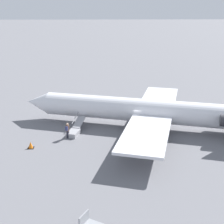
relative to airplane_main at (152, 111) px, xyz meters
name	(u,v)px	position (x,y,z in m)	size (l,w,h in m)	color
ground_plane	(143,127)	(0.93, -0.27, -2.13)	(600.00, 600.00, 0.00)	slate
airplane_main	(152,111)	(0.00, 0.00, 0.00)	(29.85, 23.00, 7.12)	silver
boarding_stairs	(74,131)	(8.86, 1.51, -1.75)	(2.07, 4.14, 1.75)	#99999E
passenger	(67,130)	(9.49, 2.64, -1.13)	(0.41, 0.56, 1.74)	#23232D
traffic_cone_near_stairs	(31,145)	(12.98, 5.04, -1.81)	(0.63, 0.63, 0.69)	black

